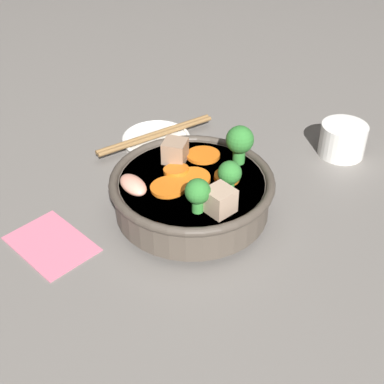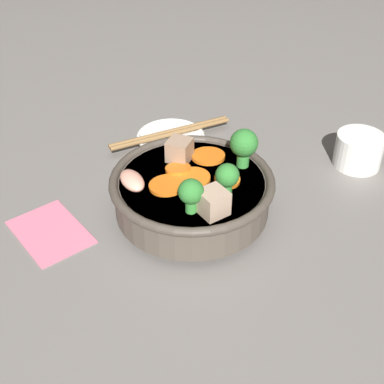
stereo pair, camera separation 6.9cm
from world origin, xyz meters
name	(u,v)px [view 2 (the right image)]	position (x,y,z in m)	size (l,w,h in m)	color
ground_plane	(192,214)	(0.00, 0.00, 0.00)	(3.00, 3.00, 0.00)	slate
stirfry_bowl	(193,190)	(0.00, 0.00, 0.04)	(0.21, 0.21, 0.11)	#51473D
side_saucer	(171,138)	(-0.13, 0.14, 0.01)	(0.11, 0.11, 0.01)	white
tea_cup	(359,150)	(0.14, 0.24, 0.03)	(0.07, 0.07, 0.05)	white
napkin	(50,232)	(-0.13, -0.13, 0.00)	(0.13, 0.11, 0.00)	#D16B84
chopsticks_pair	(171,133)	(-0.13, 0.14, 0.02)	(0.12, 0.19, 0.01)	olive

